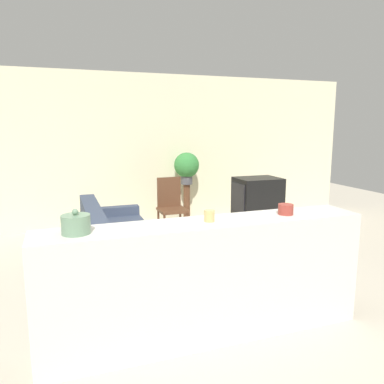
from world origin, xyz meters
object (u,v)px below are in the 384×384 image
(decorative_bowl, at_px, (76,224))
(wooden_chair, at_px, (171,204))
(television, at_px, (257,197))
(couch, at_px, (118,247))
(potted_plant, at_px, (187,166))

(decorative_bowl, bearing_deg, wooden_chair, 61.77)
(television, bearing_deg, couch, -167.19)
(potted_plant, bearing_deg, decorative_bowl, -120.05)
(couch, relative_size, wooden_chair, 2.16)
(television, relative_size, decorative_bowl, 3.25)
(couch, relative_size, potted_plant, 3.59)
(couch, xyz_separation_m, potted_plant, (1.54, 1.85, 0.77))
(wooden_chair, height_order, potted_plant, potted_plant)
(couch, distance_m, television, 2.33)
(television, xyz_separation_m, potted_plant, (-0.70, 1.34, 0.37))
(television, relative_size, wooden_chair, 0.71)
(wooden_chair, bearing_deg, television, -31.40)
(television, xyz_separation_m, decorative_bowl, (-2.78, -2.27, 0.38))
(television, bearing_deg, decorative_bowl, -140.86)
(couch, bearing_deg, television, 12.81)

